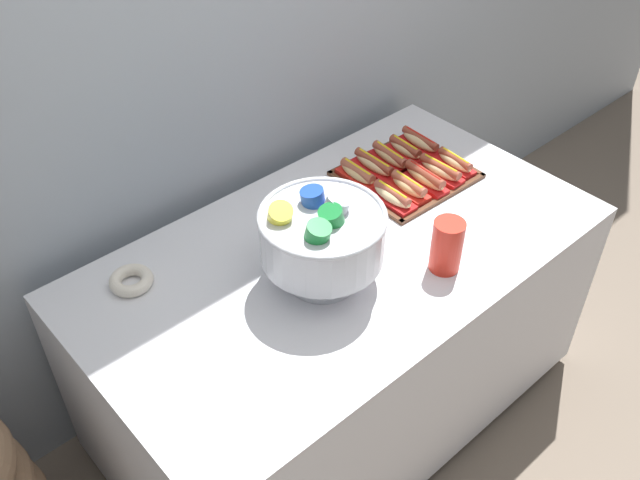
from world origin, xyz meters
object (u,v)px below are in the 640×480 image
donut (131,280)px  hot_dog_6 (374,165)px  hot_dog_7 (390,157)px  hot_dog_4 (455,162)px  hot_dog_1 (409,187)px  hot_dog_2 (425,178)px  serving_tray (406,175)px  buffet_table (339,330)px  hot_dog_0 (392,197)px  hot_dog_5 (358,174)px  punch_bowl (322,235)px  hot_dog_8 (405,150)px  hot_dog_9 (420,142)px  hot_dog_3 (440,170)px  cup_stack (447,246)px

donut → hot_dog_6: bearing=-4.4°
hot_dog_7 → hot_dog_4: bearing=-49.3°
hot_dog_1 → hot_dog_6: 0.17m
hot_dog_2 → serving_tray: bearing=88.4°
buffet_table → hot_dog_0: hot_dog_0 is taller
serving_tray → hot_dog_5: 0.17m
donut → hot_dog_2: bearing=-13.7°
hot_dog_6 → punch_bowl: punch_bowl is taller
hot_dog_0 → hot_dog_8: (0.23, 0.16, 0.00)m
buffet_table → donut: size_ratio=12.78×
buffet_table → hot_dog_7: 0.62m
hot_dog_6 → hot_dog_5: bearing=178.4°
hot_dog_1 → hot_dog_2: bearing=-1.6°
serving_tray → punch_bowl: punch_bowl is taller
hot_dog_4 → hot_dog_8: hot_dog_8 is taller
hot_dog_9 → hot_dog_3: bearing=-116.0°
hot_dog_5 → hot_dog_9: (0.30, -0.01, 0.00)m
serving_tray → hot_dog_1: bearing=-133.9°
hot_dog_2 → cup_stack: size_ratio=1.11×
hot_dog_4 → hot_dog_7: bearing=130.7°
hot_dog_5 → cup_stack: size_ratio=0.98×
hot_dog_1 → hot_dog_7: hot_dog_1 is taller
hot_dog_2 → hot_dog_6: (-0.07, 0.17, -0.00)m
hot_dog_3 → hot_dog_6: size_ratio=0.98×
hot_dog_3 → hot_dog_7: 0.18m
buffet_table → cup_stack: 0.54m
hot_dog_3 → punch_bowl: bearing=-170.7°
punch_bowl → donut: (-0.42, 0.34, -0.15)m
hot_dog_2 → hot_dog_4: hot_dog_2 is taller
cup_stack → donut: bearing=143.0°
cup_stack → hot_dog_7: bearing=61.3°
hot_dog_5 → hot_dog_6: hot_dog_6 is taller
hot_dog_4 → donut: hot_dog_4 is taller
hot_dog_0 → cup_stack: bearing=-108.4°
hot_dog_0 → hot_dog_5: 0.17m
hot_dog_8 → cup_stack: 0.57m
hot_dog_6 → hot_dog_9: 0.23m
buffet_table → donut: donut is taller
buffet_table → hot_dog_9: size_ratio=9.15×
hot_dog_2 → hot_dog_7: hot_dog_2 is taller
hot_dog_0 → hot_dog_4: 0.30m
hot_dog_7 → cup_stack: bearing=-118.7°
hot_dog_8 → donut: 1.05m
hot_dog_7 → hot_dog_0: bearing=-133.9°
serving_tray → hot_dog_4: size_ratio=2.60×
hot_dog_0 → hot_dog_5: (0.00, 0.16, 0.00)m
hot_dog_7 → hot_dog_3: bearing=-67.2°
buffet_table → hot_dog_4: 0.69m
donut → hot_dog_7: bearing=-4.2°
hot_dog_3 → donut: bearing=167.1°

